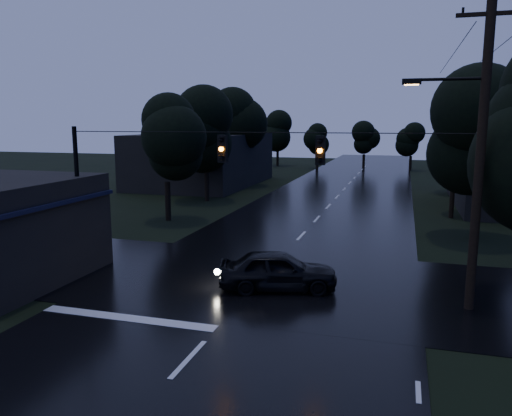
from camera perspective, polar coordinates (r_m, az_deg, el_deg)
The scene contains 14 objects.
main_road at distance 37.11m, azimuth 8.26°, elevation 0.14°, with size 12.00×120.00×0.02m, color black.
cross_street at distance 19.92m, azimuth 0.62°, elevation -8.23°, with size 60.00×9.00×0.02m, color black.
building_far_left at distance 50.18m, azimuth -6.04°, elevation 5.56°, with size 10.00×16.00×5.00m, color black.
utility_pole_main at distance 17.39m, azimuth 23.99°, elevation 5.97°, with size 3.50×0.30×10.00m.
utility_pole_far at distance 34.44m, azimuth 21.77°, elevation 5.30°, with size 2.00×0.30×7.50m.
anchor_pole_left at distance 21.62m, azimuth -19.63°, elevation 0.81°, with size 0.18×0.18×6.00m, color black.
span_signals at distance 17.85m, azimuth 1.49°, elevation 6.83°, with size 15.00×0.37×1.12m.
tree_left_a at distance 31.60m, azimuth -10.26°, elevation 7.98°, with size 3.92×3.92×8.26m.
tree_left_b at distance 39.13m, azimuth -5.75°, elevation 8.95°, with size 4.20×4.20×8.85m.
tree_left_c at distance 48.72m, azimuth -1.92°, elevation 9.60°, with size 4.48×4.48×9.44m.
tree_right_a at distance 28.49m, azimuth 24.46°, elevation 7.83°, with size 4.20×4.20×8.85m.
tree_right_b at distance 36.49m, azimuth 23.76°, elevation 8.72°, with size 4.48×4.48×9.44m.
tree_right_c at distance 46.50m, azimuth 23.03°, elevation 9.29°, with size 4.76×4.76×10.03m.
car at distance 18.66m, azimuth 2.54°, elevation -7.11°, with size 1.75×4.35×1.48m, color black.
Camera 1 is at (5.18, -6.22, 6.17)m, focal length 35.00 mm.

